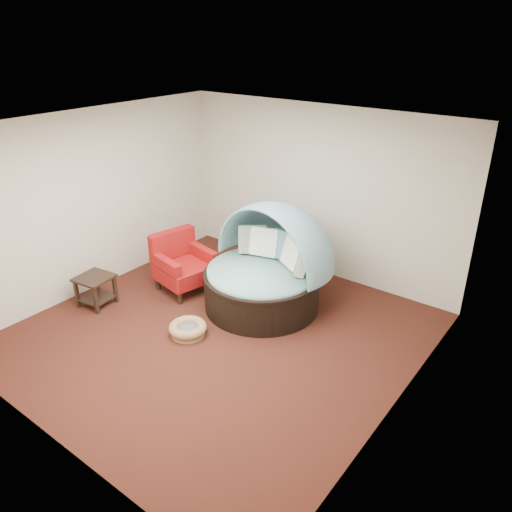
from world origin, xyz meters
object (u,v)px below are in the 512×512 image
Objects in this scene: pet_basket at (188,329)px; side_table at (95,287)px; canopy_daybed at (267,260)px; red_armchair at (182,264)px.

pet_basket is 1.26× the size of side_table.
canopy_daybed reaches higher than red_armchair.
red_armchair is at bearing 137.18° from pet_basket.
red_armchair is (-1.00, 0.93, 0.33)m from pet_basket.
canopy_daybed is 3.63× the size of side_table.
canopy_daybed is at bearing 74.78° from pet_basket.
side_table is (-2.04, -1.57, -0.43)m from canopy_daybed.
pet_basket is 0.74× the size of red_armchair.
side_table reaches higher than pet_basket.
red_armchair reaches higher than side_table.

